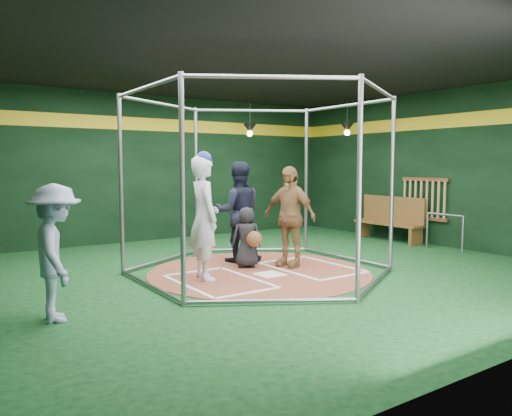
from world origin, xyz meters
TOP-DOWN VIEW (x-y plane):
  - room_shell at (0.00, 0.01)m, footprint 10.10×9.10m
  - clay_disc at (0.00, 0.00)m, footprint 3.80×3.80m
  - home_plate at (0.00, -0.30)m, footprint 0.43×0.43m
  - batter_box_left at (-0.95, -0.25)m, footprint 1.17×1.77m
  - batter_box_right at (0.95, -0.25)m, footprint 1.17×1.77m
  - batting_cage at (-0.00, -0.00)m, footprint 4.05×4.67m
  - bat_rack at (4.93, 0.40)m, footprint 0.07×1.25m
  - pendant_lamp_near at (2.20, 3.60)m, footprint 0.34×0.34m
  - pendant_lamp_far at (4.00, 2.00)m, footprint 0.34×0.34m
  - batter_figure at (-1.04, 0.04)m, footprint 0.60×0.79m
  - visitor_leopard at (0.72, 0.10)m, footprint 0.76×1.14m
  - catcher_figure at (0.03, 0.41)m, footprint 0.62×0.66m
  - umpire at (0.20, 1.00)m, footprint 1.13×1.03m
  - bystander_blue at (-3.48, -0.82)m, footprint 0.73×1.11m
  - dugout_bench at (4.63, 1.13)m, footprint 0.43×1.84m
  - steel_railing at (4.55, -0.43)m, footprint 0.05×0.92m

SIDE VIEW (x-z plane):
  - clay_disc at x=0.00m, z-range 0.00..0.01m
  - batter_box_left at x=-0.95m, z-range 0.01..0.02m
  - batter_box_right at x=0.95m, z-range 0.01..0.02m
  - home_plate at x=0.00m, z-range 0.01..0.02m
  - steel_railing at x=4.55m, z-range 0.13..0.92m
  - dugout_bench at x=4.63m, z-range 0.01..1.08m
  - catcher_figure at x=0.03m, z-range 0.01..1.09m
  - bystander_blue at x=-3.48m, z-range 0.00..1.62m
  - visitor_leopard at x=0.72m, z-range 0.01..1.82m
  - umpire at x=0.20m, z-range 0.01..1.90m
  - batter_figure at x=-1.04m, z-range 0.00..2.04m
  - bat_rack at x=4.93m, z-range 0.56..1.54m
  - batting_cage at x=0.00m, z-range 0.00..3.00m
  - room_shell at x=0.00m, z-range -0.01..3.52m
  - pendant_lamp_near at x=2.20m, z-range 2.29..3.19m
  - pendant_lamp_far at x=4.00m, z-range 2.29..3.19m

